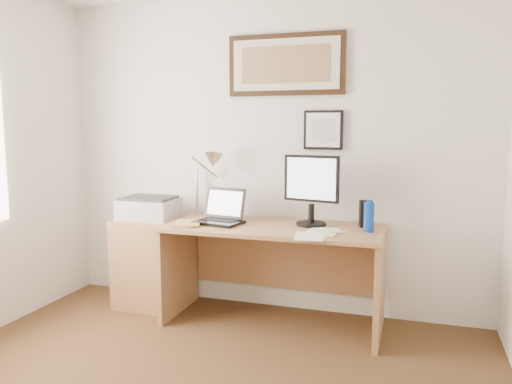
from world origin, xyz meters
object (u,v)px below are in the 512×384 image
at_px(desk, 276,254).
at_px(printer, 149,208).
at_px(lcd_monitor, 311,187).
at_px(water_bottle, 369,217).
at_px(book, 175,224).
at_px(side_cabinet, 149,263).
at_px(laptop, 221,215).

relative_size(desk, printer, 3.64).
distance_m(desk, lcd_monitor, 0.59).
bearing_deg(printer, water_bottle, -2.44).
xyz_separation_m(book, lcd_monitor, (0.97, 0.28, 0.28)).
distance_m(side_cabinet, water_bottle, 1.83).
relative_size(side_cabinet, book, 2.91).
bearing_deg(book, laptop, 32.07).
bearing_deg(water_bottle, desk, 173.04).
bearing_deg(lcd_monitor, side_cabinet, -178.01).
distance_m(book, laptop, 0.35).
distance_m(lcd_monitor, printer, 1.35).
bearing_deg(printer, desk, 0.50).
relative_size(book, printer, 0.57).
bearing_deg(lcd_monitor, laptop, -171.64).
xyz_separation_m(book, printer, (-0.37, 0.26, 0.06)).
xyz_separation_m(desk, lcd_monitor, (0.26, 0.01, 0.53)).
height_order(water_bottle, lcd_monitor, lcd_monitor).
xyz_separation_m(laptop, printer, (-0.66, 0.08, 0.01)).
xyz_separation_m(side_cabinet, lcd_monitor, (1.33, 0.05, 0.68)).
distance_m(book, desk, 0.79).
bearing_deg(water_bottle, laptop, -179.82).
height_order(desk, printer, printer).
bearing_deg(lcd_monitor, printer, -179.13).
distance_m(water_bottle, desk, 0.77).
bearing_deg(lcd_monitor, water_bottle, -12.59).
height_order(side_cabinet, book, book).
relative_size(laptop, printer, 0.86).
xyz_separation_m(lcd_monitor, printer, (-1.34, -0.02, -0.22)).
height_order(laptop, printer, laptop).
xyz_separation_m(book, laptop, (0.29, 0.18, 0.05)).
height_order(side_cabinet, laptop, laptop).
bearing_deg(printer, side_cabinet, -86.11).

